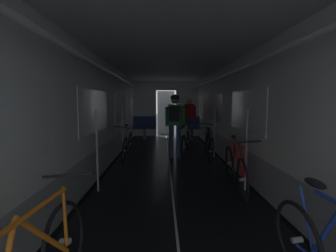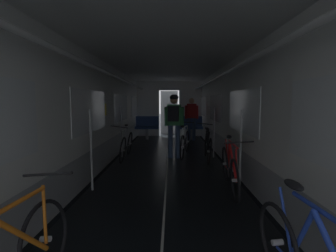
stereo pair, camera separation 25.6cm
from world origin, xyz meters
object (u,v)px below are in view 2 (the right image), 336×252
at_px(bicycle_black, 208,146).
at_px(bicycle_red, 230,168).
at_px(bench_seat_far_left, 147,125).
at_px(bicycle_white_in_aisle, 185,143).
at_px(person_cyclist_aisle, 174,119).
at_px(bicycle_silver, 126,145).
at_px(person_standing_near_bench, 192,116).
at_px(bench_seat_far_right, 191,125).

distance_m(bicycle_black, bicycle_red, 2.19).
bearing_deg(bicycle_red, bicycle_black, 91.50).
height_order(bench_seat_far_left, bicycle_red, bench_seat_far_left).
bearing_deg(bicycle_white_in_aisle, person_cyclist_aisle, -139.37).
bearing_deg(bicycle_silver, person_cyclist_aisle, 3.97).
height_order(bicycle_red, person_standing_near_bench, person_standing_near_bench).
distance_m(bicycle_black, person_standing_near_bench, 3.41).
height_order(bench_seat_far_right, bicycle_silver, same).
xyz_separation_m(bench_seat_far_left, bench_seat_far_right, (1.80, 0.00, 0.00)).
bearing_deg(person_cyclist_aisle, bicycle_silver, -176.03).
distance_m(bench_seat_far_right, bicycle_white_in_aisle, 3.25).
bearing_deg(person_standing_near_bench, bicycle_silver, -122.20).
relative_size(bench_seat_far_left, bicycle_white_in_aisle, 0.59).
bearing_deg(bicycle_white_in_aisle, bicycle_red, -76.90).
height_order(bicycle_silver, person_standing_near_bench, person_standing_near_bench).
xyz_separation_m(person_cyclist_aisle, bicycle_white_in_aisle, (0.31, 0.27, -0.69)).
distance_m(person_cyclist_aisle, bicycle_white_in_aisle, 0.80).
bearing_deg(bicycle_white_in_aisle, bench_seat_far_right, 82.64).
relative_size(bench_seat_far_right, bicycle_white_in_aisle, 0.59).
bearing_deg(bicycle_silver, bench_seat_far_right, 60.63).
bearing_deg(bicycle_silver, bicycle_black, -4.15).
distance_m(bicycle_silver, bicycle_white_in_aisle, 1.64).
relative_size(bicycle_black, bicycle_silver, 1.00).
bearing_deg(person_cyclist_aisle, bicycle_black, -15.60).
bearing_deg(person_standing_near_bench, bicycle_red, -87.83).
relative_size(person_cyclist_aisle, bicycle_white_in_aisle, 1.04).
height_order(bench_seat_far_right, bicycle_white_in_aisle, bench_seat_far_right).
bearing_deg(person_standing_near_bench, bench_seat_far_right, 90.41).
height_order(bicycle_black, bicycle_red, bicycle_black).
height_order(bicycle_black, person_cyclist_aisle, person_cyclist_aisle).
bearing_deg(bicycle_black, bicycle_white_in_aisle, 138.03).
distance_m(bench_seat_far_right, person_cyclist_aisle, 3.60).
bearing_deg(person_standing_near_bench, person_cyclist_aisle, -103.21).
distance_m(bench_seat_far_left, bicycle_silver, 3.59).
bearing_deg(bicycle_silver, person_standing_near_bench, 57.80).
xyz_separation_m(bench_seat_far_right, bicycle_red, (0.21, -5.92, -0.18)).
bearing_deg(person_standing_near_bench, bench_seat_far_left, 168.21).
height_order(bench_seat_far_left, bench_seat_far_right, same).
xyz_separation_m(bicycle_silver, bicycle_white_in_aisle, (1.60, 0.36, 0.00)).
xyz_separation_m(bench_seat_far_right, bicycle_white_in_aisle, (-0.42, -3.22, -0.18)).
distance_m(bicycle_white_in_aisle, person_standing_near_bench, 2.93).
bearing_deg(bicycle_red, bicycle_white_in_aisle, 103.10).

